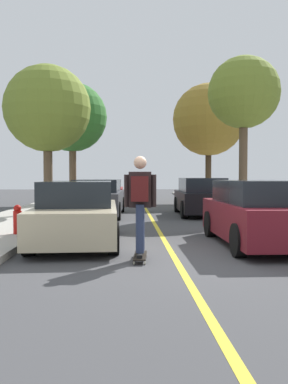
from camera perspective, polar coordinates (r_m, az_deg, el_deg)
name	(u,v)px	position (r m, az deg, el deg)	size (l,w,h in m)	color
ground	(174,258)	(7.72, 4.28, -9.15)	(80.00, 80.00, 0.00)	#424244
center_line	(158,230)	(11.65, 1.98, -5.27)	(0.12, 39.20, 0.01)	gold
parked_car_left_nearest	(78,213)	(9.44, -9.26, -2.89)	(1.97, 4.30, 1.40)	#BCAD89
parked_car_left_near	(98,198)	(15.74, -6.50, -0.84)	(2.04, 4.63, 1.39)	#38383D
parked_car_left_far	(107,192)	(22.88, -5.22, 0.06)	(1.89, 4.50, 1.35)	maroon
parked_car_right_nearest	(259,213)	(9.31, 15.73, -2.85)	(1.81, 4.03, 1.43)	maroon
parked_car_right_near	(201,197)	(16.08, 7.96, -0.66)	(1.91, 4.12, 1.45)	black
street_tree_left_nearest	(47,109)	(15.75, -13.34, 11.20)	(3.19, 3.19, 5.48)	brown
street_tree_left_near	(72,118)	(22.62, -9.98, 10.20)	(3.71, 3.71, 6.42)	brown
street_tree_right_nearest	(244,94)	(17.28, 13.78, 13.21)	(2.88, 2.88, 6.19)	brown
street_tree_right_near	(209,120)	(24.02, 9.02, 9.92)	(4.13, 4.13, 6.69)	#3D2D1E
fire_hydrant	(18,219)	(10.25, -17.27, -3.69)	(0.20, 0.20, 0.70)	#B2140F
skateboard	(140,256)	(7.44, -0.53, -8.90)	(0.28, 0.85, 0.10)	black
skateboarder	(140,199)	(7.28, -0.55, -0.99)	(0.59, 0.71, 1.78)	black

